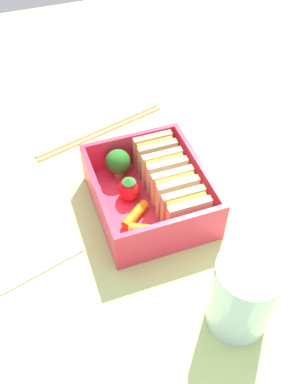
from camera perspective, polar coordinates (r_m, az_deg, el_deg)
ground_plane at (r=54.71cm, az=0.00°, el=-2.59°), size 120.00×120.00×2.00cm
bento_tray at (r=53.48cm, az=0.00°, el=-1.51°), size 15.27×13.12×1.20cm
bento_rim at (r=51.29cm, az=0.00°, el=0.61°), size 15.27×13.12×4.64cm
sandwich_left at (r=55.16cm, az=0.73°, el=5.00°), size 2.66×5.10×4.90cm
sandwich_center_left at (r=52.91cm, az=1.99°, el=2.66°), size 2.66×5.10×4.90cm
sandwich_center at (r=50.79cm, az=3.35°, el=0.11°), size 2.66×5.10×4.90cm
sandwich_center_right at (r=48.81cm, az=4.82°, el=-2.66°), size 2.66×5.10×4.90cm
broccoli_floret at (r=54.38cm, az=-4.21°, el=3.98°), size 3.20×3.20×4.09cm
strawberry_far_left at (r=52.27cm, az=-2.73°, el=0.41°), size 2.79×2.79×3.39cm
carrot_stick_far_left at (r=50.79cm, az=-1.90°, el=-3.02°), size 3.45×4.03×1.21cm
carrot_stick_left at (r=49.04cm, az=-0.54°, el=-5.22°), size 3.22×4.12×1.58cm
chopstick_pair at (r=64.47cm, az=-6.45°, el=8.26°), size 7.13×20.49×0.70cm
drinking_glass at (r=42.53cm, az=12.31°, el=-13.34°), size 6.17×6.17×9.33cm
folded_napkin at (r=54.01cm, az=-17.56°, el=-4.64°), size 17.33×14.49×0.40cm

